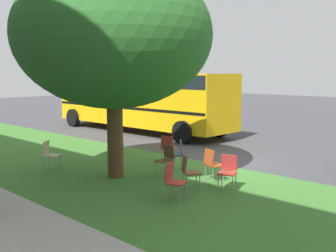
# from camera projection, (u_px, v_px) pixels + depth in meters

# --- Properties ---
(ground) EXTENTS (80.00, 80.00, 0.00)m
(ground) POSITION_uv_depth(u_px,v_px,m) (221.00, 163.00, 13.13)
(ground) COLOR #424247
(grass_verge) EXTENTS (48.00, 6.00, 0.01)m
(grass_verge) POSITION_uv_depth(u_px,v_px,m) (150.00, 182.00, 10.84)
(grass_verge) COLOR #3D752D
(grass_verge) RESTS_ON ground
(street_tree) EXTENTS (5.36, 5.36, 5.88)m
(street_tree) POSITION_uv_depth(u_px,v_px,m) (113.00, 36.00, 10.93)
(street_tree) COLOR brown
(street_tree) RESTS_ON ground
(chair_0) EXTENTS (0.43, 0.43, 0.88)m
(chair_0) POSITION_uv_depth(u_px,v_px,m) (166.00, 158.00, 11.48)
(chair_0) COLOR brown
(chair_0) RESTS_ON ground
(chair_1) EXTENTS (0.54, 0.55, 0.88)m
(chair_1) POSITION_uv_depth(u_px,v_px,m) (168.00, 146.00, 13.29)
(chair_1) COLOR #B7332D
(chair_1) RESTS_ON ground
(chair_2) EXTENTS (0.59, 0.59, 0.88)m
(chair_2) POSITION_uv_depth(u_px,v_px,m) (118.00, 141.00, 14.37)
(chair_2) COLOR beige
(chair_2) RESTS_ON ground
(chair_3) EXTENTS (0.54, 0.54, 0.88)m
(chair_3) POSITION_uv_depth(u_px,v_px,m) (228.00, 170.00, 10.05)
(chair_3) COLOR #B7332D
(chair_3) RESTS_ON ground
(chair_4) EXTENTS (0.53, 0.53, 0.88)m
(chair_4) POSITION_uv_depth(u_px,v_px,m) (174.00, 179.00, 9.15)
(chair_4) COLOR #B7332D
(chair_4) RESTS_ON ground
(chair_5) EXTENTS (0.58, 0.58, 0.88)m
(chair_5) POSITION_uv_depth(u_px,v_px,m) (189.00, 170.00, 10.04)
(chair_5) COLOR brown
(chair_5) RESTS_ON ground
(chair_6) EXTENTS (0.58, 0.58, 0.88)m
(chair_6) POSITION_uv_depth(u_px,v_px,m) (49.00, 153.00, 12.18)
(chair_6) COLOR beige
(chair_6) RESTS_ON ground
(chair_7) EXTENTS (0.59, 0.59, 0.88)m
(chair_7) POSITION_uv_depth(u_px,v_px,m) (178.00, 152.00, 12.28)
(chair_7) COLOR #335184
(chair_7) RESTS_ON ground
(chair_8) EXTENTS (0.52, 0.53, 0.88)m
(chair_8) POSITION_uv_depth(u_px,v_px,m) (212.00, 162.00, 10.87)
(chair_8) COLOR #C64C1E
(chair_8) RESTS_ON ground
(school_bus) EXTENTS (10.40, 2.80, 2.88)m
(school_bus) POSITION_uv_depth(u_px,v_px,m) (139.00, 96.00, 20.17)
(school_bus) COLOR yellow
(school_bus) RESTS_ON ground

